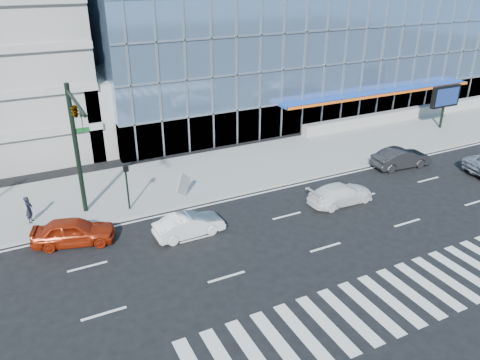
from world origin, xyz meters
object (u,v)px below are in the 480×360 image
object	(u,v)px
marquee_sign	(445,97)
traffic_signal	(76,124)
red_sedan	(73,231)
pedestrian	(29,209)
dark_sedan	(401,158)
tilted_panel	(184,185)
white_sedan	(189,225)
ped_signal_post	(127,180)
white_suv	(341,194)

from	to	relation	value
marquee_sign	traffic_signal	bearing A→B (deg)	-174.08
red_sedan	pedestrian	xyz separation A→B (m)	(-1.97, 3.38, 0.23)
dark_sedan	red_sedan	xyz separation A→B (m)	(-24.01, -0.07, -0.00)
marquee_sign	dark_sedan	bearing A→B (deg)	-152.39
marquee_sign	tilted_panel	world-z (taller)	marquee_sign
red_sedan	pedestrian	distance (m)	3.92
white_sedan	pedestrian	distance (m)	9.63
white_sedan	dark_sedan	size ratio (longest dim) A/B	0.88
traffic_signal	ped_signal_post	bearing A→B (deg)	8.52
white_sedan	dark_sedan	xyz separation A→B (m)	(18.01, 2.10, 0.09)
white_sedan	pedestrian	world-z (taller)	pedestrian
red_sedan	tilted_panel	bearing A→B (deg)	-56.05
ped_signal_post	tilted_panel	bearing A→B (deg)	0.89
dark_sedan	tilted_panel	distance (m)	16.83
ped_signal_post	white_sedan	size ratio (longest dim) A/B	0.75
marquee_sign	red_sedan	distance (m)	34.69
pedestrian	ped_signal_post	bearing A→B (deg)	-79.15
tilted_panel	traffic_signal	bearing A→B (deg)	144.61
traffic_signal	white_suv	bearing A→B (deg)	-17.18
white_suv	red_sedan	distance (m)	16.41
marquee_sign	dark_sedan	distance (m)	11.72
dark_sedan	tilted_panel	world-z (taller)	tilted_panel
white_suv	tilted_panel	size ratio (longest dim) A/B	3.49
ped_signal_post	traffic_signal	bearing A→B (deg)	-171.48
traffic_signal	dark_sedan	xyz separation A→B (m)	(22.82, -1.90, -5.41)
marquee_sign	white_suv	distance (m)	19.86
traffic_signal	dark_sedan	world-z (taller)	traffic_signal
ped_signal_post	dark_sedan	distance (m)	20.49
pedestrian	tilted_panel	distance (m)	9.36
traffic_signal	marquee_sign	xyz separation A→B (m)	(33.00, 3.42, -3.10)
dark_sedan	white_sedan	bearing A→B (deg)	101.42
traffic_signal	pedestrian	world-z (taller)	traffic_signal
marquee_sign	white_sedan	bearing A→B (deg)	-165.26
marquee_sign	tilted_panel	xyz separation A→B (m)	(-26.85, -2.99, -2.01)
ped_signal_post	red_sedan	world-z (taller)	ped_signal_post
dark_sedan	traffic_signal	bearing A→B (deg)	90.03
ped_signal_post	dark_sedan	bearing A→B (deg)	-6.38
dark_sedan	pedestrian	size ratio (longest dim) A/B	2.75
white_suv	ped_signal_post	bearing A→B (deg)	67.09
white_suv	pedestrian	world-z (taller)	pedestrian
marquee_sign	white_sedan	size ratio (longest dim) A/B	0.99
tilted_panel	ped_signal_post	bearing A→B (deg)	141.49
pedestrian	tilted_panel	world-z (taller)	tilted_panel
red_sedan	tilted_panel	world-z (taller)	tilted_panel
traffic_signal	tilted_panel	distance (m)	8.01
ped_signal_post	red_sedan	xyz separation A→B (m)	(-3.69, -2.34, -1.39)
marquee_sign	dark_sedan	xyz separation A→B (m)	(-10.18, -5.32, -2.31)
dark_sedan	red_sedan	bearing A→B (deg)	94.94
white_sedan	dark_sedan	bearing A→B (deg)	-85.07
traffic_signal	ped_signal_post	distance (m)	4.75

